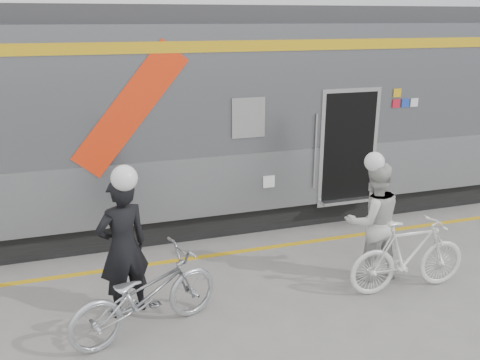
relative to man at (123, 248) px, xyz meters
name	(u,v)px	position (x,y,z in m)	size (l,w,h in m)	color
ground	(239,327)	(1.36, -0.82, -0.98)	(90.00, 90.00, 0.00)	slate
train	(215,114)	(2.20, 3.37, 1.08)	(24.00, 3.17, 4.10)	black
safety_strip	(201,257)	(1.36, 1.33, -0.97)	(24.00, 0.12, 0.01)	gold
man	(123,248)	(0.00, 0.00, 0.00)	(0.71, 0.47, 1.95)	black
bicycle_left	(146,295)	(0.20, -0.55, -0.44)	(0.71, 2.05, 1.08)	#A8ABB0
woman	(372,221)	(3.73, -0.11, -0.05)	(0.90, 0.70, 1.86)	beige
bicycle_right	(409,255)	(4.03, -0.66, -0.41)	(0.53, 1.87, 1.12)	silver
helmet_man	(117,165)	(0.00, 0.00, 1.15)	(0.34, 0.34, 0.34)	white
helmet_woman	(378,153)	(3.73, -0.11, 1.03)	(0.30, 0.30, 0.30)	white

